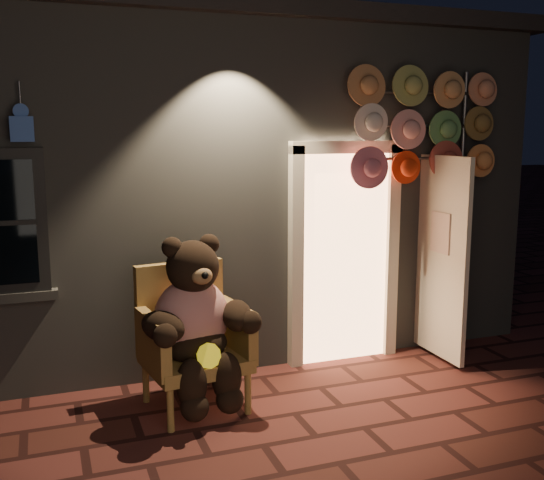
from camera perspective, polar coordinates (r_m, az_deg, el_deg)
name	(u,v)px	position (r m, az deg, el deg)	size (l,w,h in m)	color
ground	(264,446)	(4.92, -0.73, -17.95)	(60.00, 60.00, 0.00)	#5C2723
shop_building	(161,174)	(8.24, -9.96, 5.82)	(7.30, 5.95, 3.51)	slate
wicker_armchair	(190,337)	(5.41, -7.32, -8.59)	(0.91, 0.84, 1.18)	#B08344
teddy_bear	(196,322)	(5.22, -6.84, -7.30)	(1.00, 0.84, 1.39)	#AB1612
hat_rack	(429,128)	(6.47, 13.90, 9.70)	(1.64, 0.22, 2.89)	#59595E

